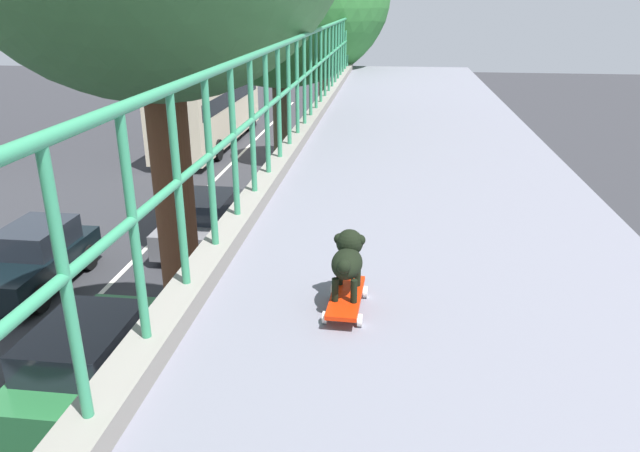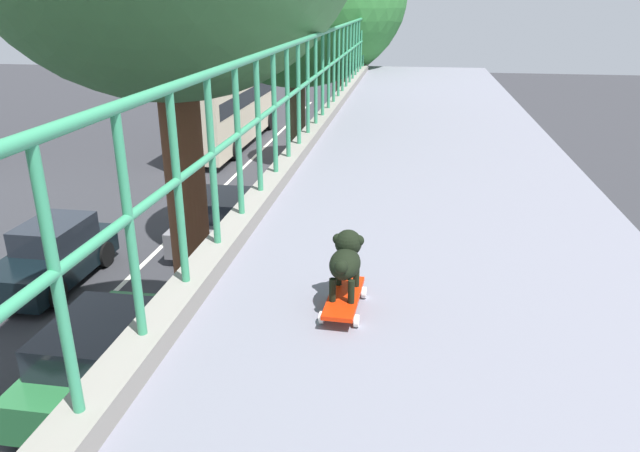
# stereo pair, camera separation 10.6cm
# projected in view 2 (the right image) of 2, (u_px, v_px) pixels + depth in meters

# --- Properties ---
(car_green_fifth) EXTENTS (1.89, 3.94, 1.51)m
(car_green_fifth) POSITION_uv_depth(u_px,v_px,m) (105.00, 355.00, 10.79)
(car_green_fifth) COLOR #246435
(car_green_fifth) RESTS_ON ground
(car_black_sixth) EXTENTS (1.75, 3.83, 1.57)m
(car_black_sixth) POSITION_uv_depth(u_px,v_px,m) (53.00, 256.00, 14.91)
(car_black_sixth) COLOR black
(car_black_sixth) RESTS_ON ground
(car_grey_seventh) EXTENTS (2.01, 4.42, 1.51)m
(car_grey_seventh) POSITION_uv_depth(u_px,v_px,m) (221.00, 217.00, 17.55)
(car_grey_seventh) COLOR slate
(car_grey_seventh) RESTS_ON ground
(city_bus) EXTENTS (2.60, 10.59, 3.48)m
(city_bus) POSITION_uv_depth(u_px,v_px,m) (227.00, 105.00, 28.78)
(city_bus) COLOR beige
(city_bus) RESTS_ON ground
(toy_skateboard) EXTENTS (0.22, 0.50, 0.09)m
(toy_skateboard) POSITION_uv_depth(u_px,v_px,m) (344.00, 298.00, 3.18)
(toy_skateboard) COLOR red
(toy_skateboard) RESTS_ON overpass_deck
(small_dog) EXTENTS (0.18, 0.39, 0.33)m
(small_dog) POSITION_uv_depth(u_px,v_px,m) (346.00, 258.00, 3.15)
(small_dog) COLOR black
(small_dog) RESTS_ON toy_skateboard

